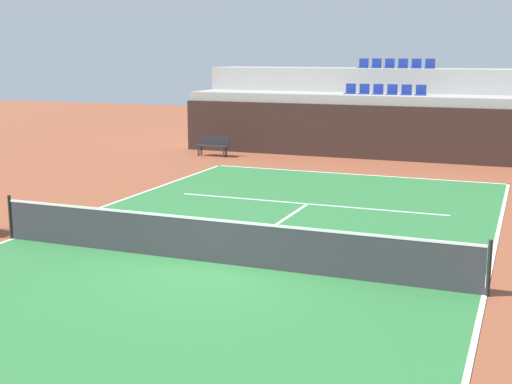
# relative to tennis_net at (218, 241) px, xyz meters

# --- Properties ---
(ground_plane) EXTENTS (80.00, 80.00, 0.00)m
(ground_plane) POSITION_rel_tennis_net_xyz_m (0.00, 0.00, -0.51)
(ground_plane) COLOR brown
(court_surface) EXTENTS (11.00, 24.00, 0.01)m
(court_surface) POSITION_rel_tennis_net_xyz_m (0.00, 0.00, -0.50)
(court_surface) COLOR #2D7238
(court_surface) RESTS_ON ground_plane
(baseline_far) EXTENTS (11.00, 0.10, 0.00)m
(baseline_far) POSITION_rel_tennis_net_xyz_m (0.00, 11.95, -0.50)
(baseline_far) COLOR white
(baseline_far) RESTS_ON court_surface
(sideline_left) EXTENTS (0.10, 24.00, 0.00)m
(sideline_left) POSITION_rel_tennis_net_xyz_m (-5.45, 0.00, -0.50)
(sideline_left) COLOR white
(sideline_left) RESTS_ON court_surface
(sideline_right) EXTENTS (0.10, 24.00, 0.00)m
(sideline_right) POSITION_rel_tennis_net_xyz_m (5.45, 0.00, -0.50)
(sideline_right) COLOR white
(sideline_right) RESTS_ON court_surface
(service_line_far) EXTENTS (8.26, 0.10, 0.00)m
(service_line_far) POSITION_rel_tennis_net_xyz_m (0.00, 6.40, -0.50)
(service_line_far) COLOR white
(service_line_far) RESTS_ON court_surface
(centre_service_line) EXTENTS (0.10, 6.40, 0.00)m
(centre_service_line) POSITION_rel_tennis_net_xyz_m (0.00, 3.20, -0.50)
(centre_service_line) COLOR white
(centre_service_line) RESTS_ON court_surface
(back_wall) EXTENTS (17.62, 0.30, 2.26)m
(back_wall) POSITION_rel_tennis_net_xyz_m (0.00, 15.97, 0.62)
(back_wall) COLOR black
(back_wall) RESTS_ON ground_plane
(stands_tier_lower) EXTENTS (17.62, 2.40, 2.65)m
(stands_tier_lower) POSITION_rel_tennis_net_xyz_m (0.00, 17.32, 0.82)
(stands_tier_lower) COLOR #9E9E99
(stands_tier_lower) RESTS_ON ground_plane
(stands_tier_upper) EXTENTS (17.62, 2.40, 3.73)m
(stands_tier_upper) POSITION_rel_tennis_net_xyz_m (0.00, 19.72, 1.35)
(stands_tier_upper) COLOR #9E9E99
(stands_tier_upper) RESTS_ON ground_plane
(seating_row_lower) EXTENTS (3.51, 0.44, 0.44)m
(seating_row_lower) POSITION_rel_tennis_net_xyz_m (0.00, 17.42, 2.27)
(seating_row_lower) COLOR navy
(seating_row_lower) RESTS_ON stands_tier_lower
(seating_row_upper) EXTENTS (3.51, 0.44, 0.44)m
(seating_row_upper) POSITION_rel_tennis_net_xyz_m (0.00, 19.82, 3.34)
(seating_row_upper) COLOR navy
(seating_row_upper) RESTS_ON stands_tier_upper
(tennis_net) EXTENTS (11.08, 0.08, 1.07)m
(tennis_net) POSITION_rel_tennis_net_xyz_m (0.00, 0.00, 0.00)
(tennis_net) COLOR black
(tennis_net) RESTS_ON court_surface
(player_bench) EXTENTS (1.50, 0.40, 0.85)m
(player_bench) POSITION_rel_tennis_net_xyz_m (-6.81, 14.30, -0.00)
(player_bench) COLOR #232328
(player_bench) RESTS_ON ground_plane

